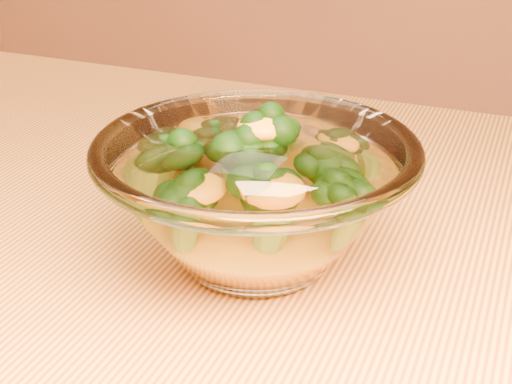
% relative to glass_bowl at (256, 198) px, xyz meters
% --- Properties ---
extents(glass_bowl, '(0.22, 0.22, 0.10)m').
position_rel_glass_bowl_xyz_m(glass_bowl, '(0.00, 0.00, 0.00)').
color(glass_bowl, white).
rests_on(glass_bowl, table).
extents(cheese_sauce, '(0.12, 0.12, 0.03)m').
position_rel_glass_bowl_xyz_m(cheese_sauce, '(0.00, -0.00, -0.02)').
color(cheese_sauce, '#EBA313').
rests_on(cheese_sauce, glass_bowl).
extents(broccoli_heap, '(0.17, 0.14, 0.08)m').
position_rel_glass_bowl_xyz_m(broccoli_heap, '(-0.01, 0.01, 0.02)').
color(broccoli_heap, black).
rests_on(broccoli_heap, cheese_sauce).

